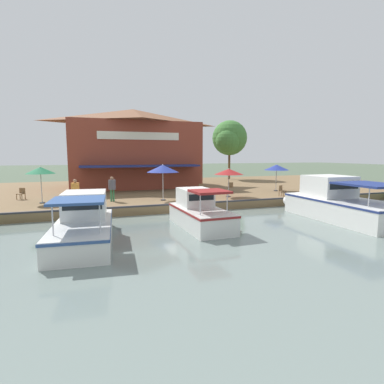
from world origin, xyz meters
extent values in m
plane|color=#4C5B47|center=(0.00, 0.00, 0.00)|extent=(220.00, 220.00, 0.00)
cube|color=brown|center=(-11.00, 0.00, 0.30)|extent=(22.00, 56.00, 0.60)
cube|color=#2D2D33|center=(-0.10, 0.00, 0.65)|extent=(0.20, 50.40, 0.10)
cube|color=brown|center=(-13.03, -1.40, 3.85)|extent=(7.52, 12.47, 6.49)
pyramid|color=brown|center=(-13.03, -1.40, 7.82)|extent=(7.89, 13.10, 1.45)
cube|color=navy|center=(-8.37, -1.40, 2.90)|extent=(1.80, 10.60, 0.16)
cube|color=silver|center=(-9.23, -1.40, 5.63)|extent=(0.08, 7.48, 0.70)
cylinder|color=#B7B7B7|center=(-3.80, -9.03, 1.76)|extent=(0.06, 0.06, 2.32)
cylinder|color=#2D2D33|center=(-3.80, -9.03, 0.63)|extent=(0.36, 0.36, 0.06)
cone|color=#19663D|center=(-3.80, -9.03, 2.85)|extent=(1.90, 1.90, 0.46)
cone|color=silver|center=(-3.80, -9.03, 2.87)|extent=(1.18, 1.18, 0.36)
sphere|color=silver|center=(-3.80, -9.03, 3.08)|extent=(0.08, 0.08, 0.08)
cylinder|color=#B7B7B7|center=(-2.45, 4.41, 1.63)|extent=(0.06, 0.06, 2.06)
cylinder|color=#2D2D33|center=(-2.45, 4.41, 0.63)|extent=(0.36, 0.36, 0.06)
cone|color=maroon|center=(-2.45, 4.41, 2.59)|extent=(2.27, 2.27, 0.45)
cone|color=white|center=(-2.45, 4.41, 2.61)|extent=(1.41, 1.41, 0.36)
sphere|color=white|center=(-2.45, 4.41, 2.81)|extent=(0.08, 0.08, 0.08)
cylinder|color=#B7B7B7|center=(-4.63, 10.27, 1.72)|extent=(0.06, 0.06, 2.24)
cylinder|color=#2D2D33|center=(-4.63, 10.27, 0.63)|extent=(0.36, 0.36, 0.06)
cone|color=navy|center=(-4.63, 10.27, 2.76)|extent=(2.24, 2.24, 0.50)
cone|color=white|center=(-4.63, 10.27, 2.78)|extent=(1.39, 1.39, 0.40)
sphere|color=white|center=(-4.63, 10.27, 3.01)|extent=(0.08, 0.08, 0.08)
cylinder|color=#B7B7B7|center=(-2.37, -0.89, 1.80)|extent=(0.06, 0.06, 2.39)
cylinder|color=#2D2D33|center=(-2.37, -0.89, 0.63)|extent=(0.36, 0.36, 0.06)
cone|color=navy|center=(-2.37, -0.89, 2.91)|extent=(2.29, 2.29, 0.53)
cone|color=white|center=(-2.37, -0.89, 2.93)|extent=(1.42, 1.42, 0.42)
sphere|color=white|center=(-2.37, -0.89, 3.18)|extent=(0.08, 0.08, 0.08)
cube|color=brown|center=(-1.39, 9.02, 0.81)|extent=(0.05, 0.05, 0.42)
cube|color=brown|center=(-1.24, 8.65, 0.81)|extent=(0.05, 0.05, 0.42)
cube|color=brown|center=(-1.76, 8.87, 0.81)|extent=(0.05, 0.05, 0.42)
cube|color=brown|center=(-1.60, 8.50, 0.81)|extent=(0.05, 0.05, 0.42)
cube|color=brown|center=(-1.50, 8.76, 1.03)|extent=(0.58, 0.58, 0.05)
cube|color=brown|center=(-1.68, 8.68, 1.25)|extent=(0.21, 0.42, 0.40)
cube|color=brown|center=(-4.78, 3.38, 0.81)|extent=(0.05, 0.05, 0.42)
cube|color=brown|center=(-4.65, 3.00, 0.81)|extent=(0.05, 0.05, 0.42)
cube|color=brown|center=(-5.16, 3.25, 0.81)|extent=(0.05, 0.05, 0.42)
cube|color=brown|center=(-5.03, 2.87, 0.81)|extent=(0.05, 0.05, 0.42)
cube|color=brown|center=(-4.90, 3.13, 1.03)|extent=(0.56, 0.56, 0.05)
cube|color=brown|center=(-5.09, 3.06, 1.25)|extent=(0.18, 0.43, 0.40)
cube|color=brown|center=(-4.91, 6.02, 0.81)|extent=(0.05, 0.05, 0.42)
cube|color=brown|center=(-5.09, 5.66, 0.81)|extent=(0.05, 0.05, 0.42)
cube|color=brown|center=(-5.27, 6.20, 0.81)|extent=(0.05, 0.05, 0.42)
cube|color=brown|center=(-5.45, 5.84, 0.81)|extent=(0.05, 0.05, 0.42)
cube|color=brown|center=(-5.18, 5.93, 1.03)|extent=(0.59, 0.59, 0.05)
cube|color=brown|center=(-5.36, 6.02, 1.25)|extent=(0.23, 0.41, 0.40)
cube|color=brown|center=(-5.91, -10.66, 0.81)|extent=(0.05, 0.05, 0.42)
cube|color=brown|center=(-6.06, -11.03, 0.81)|extent=(0.05, 0.05, 0.42)
cube|color=brown|center=(-6.28, -10.50, 0.81)|extent=(0.05, 0.05, 0.42)
cube|color=brown|center=(-6.43, -10.87, 0.81)|extent=(0.05, 0.05, 0.42)
cube|color=brown|center=(-6.17, -10.76, 1.03)|extent=(0.57, 0.57, 0.05)
cube|color=brown|center=(-6.36, -10.69, 1.25)|extent=(0.20, 0.42, 0.40)
cylinder|color=gold|center=(-1.53, -6.88, 1.03)|extent=(0.13, 0.13, 0.86)
cylinder|color=gold|center=(-1.50, -6.70, 1.03)|extent=(0.13, 0.13, 0.86)
cylinder|color=orange|center=(-1.52, -6.79, 1.80)|extent=(0.50, 0.50, 0.68)
sphere|color=#9E7051|center=(-1.52, -6.79, 2.25)|extent=(0.23, 0.23, 0.23)
cylinder|color=#337547|center=(-3.03, -4.50, 1.03)|extent=(0.13, 0.13, 0.86)
cylinder|color=#337547|center=(-3.06, -4.33, 1.03)|extent=(0.13, 0.13, 0.86)
cylinder|color=#4C4C56|center=(-3.04, -4.42, 1.80)|extent=(0.50, 0.50, 0.68)
sphere|color=#9E7051|center=(-3.04, -4.42, 2.25)|extent=(0.23, 0.23, 0.23)
cube|color=silver|center=(4.24, -0.46, 0.59)|extent=(4.85, 2.15, 1.02)
ellipsoid|color=silver|center=(1.85, -0.53, 0.59)|extent=(1.75, 1.95, 1.02)
cube|color=maroon|center=(4.24, -0.46, 1.02)|extent=(4.91, 2.19, 0.10)
cube|color=white|center=(3.39, -0.48, 1.58)|extent=(1.93, 1.66, 0.96)
cube|color=black|center=(4.32, -0.45, 1.70)|extent=(0.10, 1.40, 0.34)
cube|color=maroon|center=(5.37, -0.42, 2.12)|extent=(1.70, 1.75, 0.11)
cylinder|color=silver|center=(5.84, 0.29, 1.61)|extent=(0.05, 0.05, 1.02)
cylinder|color=silver|center=(5.88, -1.10, 1.61)|extent=(0.05, 0.05, 1.02)
cube|color=white|center=(5.20, 8.16, 0.70)|extent=(7.12, 3.11, 1.23)
ellipsoid|color=white|center=(1.66, 8.21, 0.70)|extent=(2.54, 2.89, 1.23)
cube|color=navy|center=(5.20, 8.16, 1.23)|extent=(7.20, 3.15, 0.10)
cube|color=white|center=(3.95, 8.17, 1.96)|extent=(2.47, 2.44, 1.29)
cube|color=black|center=(5.15, 8.16, 2.12)|extent=(0.09, 2.11, 0.45)
cube|color=navy|center=(6.86, 8.13, 2.33)|extent=(3.05, 2.60, 0.11)
cylinder|color=silver|center=(7.75, 7.07, 1.82)|extent=(0.05, 0.05, 1.02)
cube|color=silver|center=(5.28, -6.25, 0.55)|extent=(6.11, 2.78, 0.93)
ellipsoid|color=silver|center=(2.32, -6.00, 0.55)|extent=(2.27, 2.35, 0.93)
cube|color=#2D4C84|center=(5.28, -6.25, 0.93)|extent=(6.18, 2.82, 0.10)
cube|color=white|center=(4.23, -6.16, 1.61)|extent=(2.34, 2.01, 1.20)
cube|color=black|center=(5.31, -6.25, 1.76)|extent=(0.19, 1.61, 0.42)
cube|color=#2D4C84|center=(6.67, -6.36, 2.17)|extent=(2.23, 2.12, 0.10)
cylinder|color=silver|center=(7.36, -5.61, 1.59)|extent=(0.05, 0.05, 1.16)
cylinder|color=silver|center=(7.23, -7.21, 1.59)|extent=(0.05, 0.05, 1.16)
cylinder|color=silver|center=(2.07, -5.98, 1.31)|extent=(0.19, 1.84, 0.04)
cylinder|color=brown|center=(-18.45, 12.26, 2.51)|extent=(0.30, 0.30, 3.83)
sphere|color=#427A38|center=(-18.45, 12.26, 6.19)|extent=(4.69, 4.69, 4.69)
sphere|color=#427A38|center=(-17.52, 11.55, 5.72)|extent=(3.28, 3.28, 3.28)
camera|label=1|loc=(18.69, -5.92, 3.87)|focal=28.00mm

